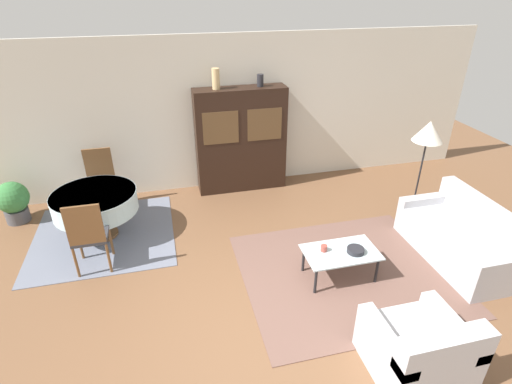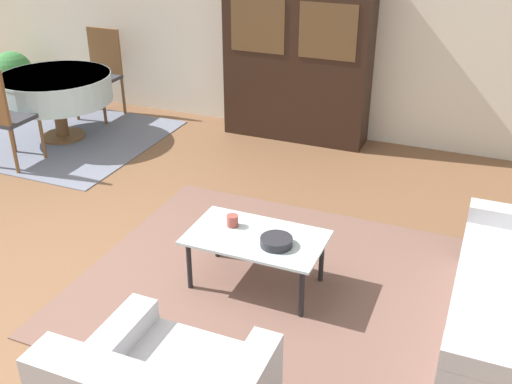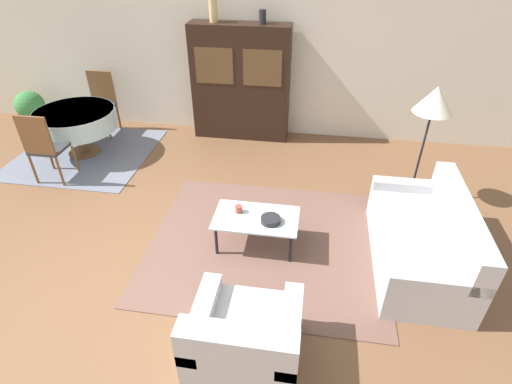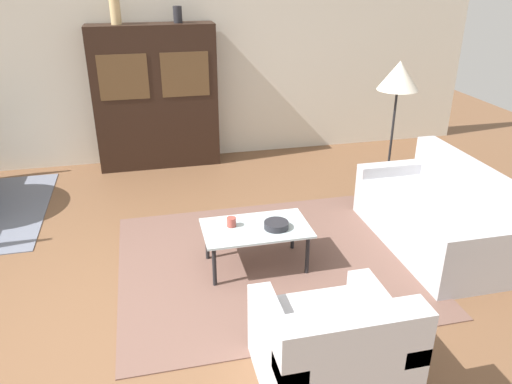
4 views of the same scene
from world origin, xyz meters
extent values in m
plane|color=brown|center=(0.00, 0.00, 0.00)|extent=(14.00, 14.00, 0.00)
cube|color=beige|center=(0.00, 3.63, 1.35)|extent=(10.00, 0.06, 2.70)
cube|color=brown|center=(1.23, 0.60, 0.01)|extent=(2.71, 2.35, 0.01)
cube|color=#B2B2B7|center=(2.88, 0.56, 0.22)|extent=(0.88, 1.72, 0.44)
cube|color=#B2B2B7|center=(3.22, 0.56, 0.63)|extent=(0.20, 1.72, 0.38)
cube|color=#B2B2B7|center=(2.88, -0.22, 0.50)|extent=(0.88, 0.16, 0.12)
cube|color=#B2B2B7|center=(2.88, 1.34, 0.50)|extent=(0.88, 0.16, 0.12)
cube|color=#B2B2B7|center=(1.25, -0.90, 0.22)|extent=(0.89, 0.85, 0.43)
cube|color=#B2B2B7|center=(1.25, -1.22, 0.61)|extent=(0.89, 0.20, 0.36)
cube|color=#B2B2B7|center=(0.88, -0.90, 0.49)|extent=(0.16, 0.85, 0.12)
cube|color=#B2B2B7|center=(1.61, -0.90, 0.49)|extent=(0.16, 0.85, 0.12)
cylinder|color=black|center=(0.69, 0.34, 0.20)|extent=(0.04, 0.04, 0.38)
cylinder|color=black|center=(1.52, 0.34, 0.20)|extent=(0.04, 0.04, 0.38)
cylinder|color=black|center=(0.69, 0.78, 0.20)|extent=(0.04, 0.04, 0.38)
cylinder|color=black|center=(1.52, 0.78, 0.20)|extent=(0.04, 0.04, 0.38)
cube|color=silver|center=(1.11, 0.56, 0.40)|extent=(0.95, 0.56, 0.02)
cube|color=black|center=(0.42, 3.38, 0.93)|extent=(1.59, 0.39, 1.86)
cube|color=brown|center=(0.03, 3.18, 1.26)|extent=(0.60, 0.01, 0.56)
cube|color=brown|center=(0.80, 3.18, 1.26)|extent=(0.60, 0.01, 0.56)
cylinder|color=black|center=(3.04, 1.85, 0.01)|extent=(0.28, 0.28, 0.02)
cylinder|color=black|center=(3.04, 1.85, 0.65)|extent=(0.03, 0.03, 1.24)
cone|color=silver|center=(3.04, 1.85, 1.40)|extent=(0.46, 0.46, 0.32)
cylinder|color=#9E4238|center=(0.90, 0.63, 0.45)|extent=(0.08, 0.08, 0.08)
cylinder|color=#232328|center=(1.28, 0.51, 0.44)|extent=(0.22, 0.22, 0.06)
cylinder|color=tan|center=(0.02, 3.38, 2.03)|extent=(0.13, 0.13, 0.34)
cylinder|color=#232328|center=(0.77, 3.38, 1.96)|extent=(0.11, 0.11, 0.20)
camera|label=1|loc=(-0.93, -3.16, 3.49)|focal=28.00mm
camera|label=2|loc=(2.46, -2.69, 2.56)|focal=42.00mm
camera|label=3|loc=(1.65, -2.91, 3.16)|focal=28.00mm
camera|label=4|loc=(0.22, -3.22, 2.53)|focal=35.00mm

